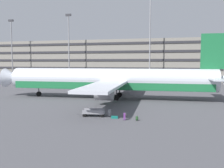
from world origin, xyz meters
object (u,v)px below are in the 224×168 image
suitcase_silver (110,113)px  backpack_purple (126,115)px  suitcase_upright (124,116)px  suitcase_red (115,117)px  airliner (112,80)px  backpack_laid_flat (137,118)px  baggage_cart (94,113)px

suitcase_silver → backpack_purple: size_ratio=1.89×
suitcase_upright → suitcase_red: suitcase_upright is taller
suitcase_red → backpack_purple: size_ratio=1.80×
airliner → backpack_laid_flat: (6.61, -14.88, -2.90)m
suitcase_red → baggage_cart: bearing=170.8°
suitcase_red → backpack_laid_flat: 2.68m
airliner → suitcase_silver: size_ratio=46.46×
backpack_laid_flat → airliner: bearing=114.0°
suitcase_silver → suitcase_red: size_ratio=1.05×
airliner → suitcase_red: bearing=-74.5°
baggage_cart → backpack_purple: bearing=13.9°
suitcase_silver → backpack_laid_flat: suitcase_silver is taller
backpack_laid_flat → suitcase_upright: bearing=180.0°
suitcase_upright → backpack_laid_flat: (1.39, -0.00, -0.16)m
backpack_laid_flat → baggage_cart: bearing=170.0°
backpack_purple → suitcase_upright: bearing=-82.3°
backpack_laid_flat → backpack_purple: size_ratio=1.21×
suitcase_silver → baggage_cart: bearing=-167.7°
backpack_purple → suitcase_red: bearing=-126.7°
airliner → suitcase_red: size_ratio=48.82×
suitcase_upright → baggage_cart: suitcase_upright is taller
suitcase_red → backpack_purple: 1.65m
backpack_laid_flat → baggage_cart: size_ratio=0.17×
suitcase_upright → backpack_laid_flat: suitcase_upright is taller
suitcase_red → suitcase_upright: bearing=-22.0°
suitcase_upright → suitcase_red: size_ratio=1.03×
suitcase_silver → backpack_laid_flat: (3.43, -1.33, -0.17)m
suitcase_silver → backpack_laid_flat: bearing=-21.2°
suitcase_upright → baggage_cart: 3.98m
suitcase_upright → backpack_purple: size_ratio=1.85×
suitcase_silver → suitcase_red: (0.80, -0.83, -0.30)m
airliner → suitcase_upright: 16.01m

